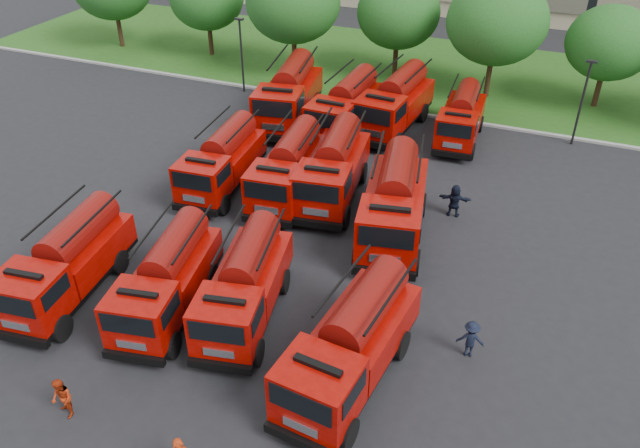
# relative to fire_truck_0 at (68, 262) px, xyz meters

# --- Properties ---
(ground) EXTENTS (140.00, 140.00, 0.00)m
(ground) POSITION_rel_fire_truck_0_xyz_m (6.12, 4.95, -1.57)
(ground) COLOR black
(ground) RESTS_ON ground
(lawn) EXTENTS (70.00, 16.00, 0.12)m
(lawn) POSITION_rel_fire_truck_0_xyz_m (6.12, 30.95, -1.51)
(lawn) COLOR #1D4512
(lawn) RESTS_ON ground
(curb) EXTENTS (70.00, 0.30, 0.14)m
(curb) POSITION_rel_fire_truck_0_xyz_m (6.12, 22.85, -1.50)
(curb) COLOR gray
(curb) RESTS_ON ground
(tree_2) EXTENTS (6.72, 6.72, 8.22)m
(tree_2) POSITION_rel_fire_truck_0_xyz_m (-1.88, 26.45, 3.78)
(tree_2) COLOR #382314
(tree_2) RESTS_ON ground
(tree_3) EXTENTS (5.88, 5.88, 7.19)m
(tree_3) POSITION_rel_fire_truck_0_xyz_m (5.12, 28.95, 3.11)
(tree_3) COLOR #382314
(tree_3) RESTS_ON ground
(tree_4) EXTENTS (6.55, 6.55, 8.01)m
(tree_4) POSITION_rel_fire_truck_0_xyz_m (12.12, 27.45, 3.65)
(tree_4) COLOR #382314
(tree_4) RESTS_ON ground
(tree_5) EXTENTS (5.46, 5.46, 6.68)m
(tree_5) POSITION_rel_fire_truck_0_xyz_m (19.12, 28.45, 2.77)
(tree_5) COLOR #382314
(tree_5) RESTS_ON ground
(lamp_post_0) EXTENTS (0.60, 0.25, 5.11)m
(lamp_post_0) POSITION_rel_fire_truck_0_xyz_m (-3.88, 22.15, 1.32)
(lamp_post_0) COLOR black
(lamp_post_0) RESTS_ON ground
(lamp_post_1) EXTENTS (0.60, 0.25, 5.11)m
(lamp_post_1) POSITION_rel_fire_truck_0_xyz_m (18.12, 22.15, 1.32)
(lamp_post_1) COLOR black
(lamp_post_1) RESTS_ON ground
(fire_truck_0) EXTENTS (3.21, 7.11, 3.13)m
(fire_truck_0) POSITION_rel_fire_truck_0_xyz_m (0.00, 0.00, 0.00)
(fire_truck_0) COLOR black
(fire_truck_0) RESTS_ON ground
(fire_truck_1) EXTENTS (3.46, 6.95, 3.03)m
(fire_truck_1) POSITION_rel_fire_truck_0_xyz_m (4.26, 0.65, -0.05)
(fire_truck_1) COLOR black
(fire_truck_1) RESTS_ON ground
(fire_truck_2) EXTENTS (3.57, 7.01, 3.04)m
(fire_truck_2) POSITION_rel_fire_truck_0_xyz_m (7.23, 1.47, -0.04)
(fire_truck_2) COLOR black
(fire_truck_2) RESTS_ON ground
(fire_truck_3) EXTENTS (3.21, 7.36, 3.25)m
(fire_truck_3) POSITION_rel_fire_truck_0_xyz_m (12.10, -0.08, 0.06)
(fire_truck_3) COLOR black
(fire_truck_3) RESTS_ON ground
(fire_truck_4) EXTENTS (2.94, 6.96, 3.09)m
(fire_truck_4) POSITION_rel_fire_truck_0_xyz_m (1.42, 9.96, -0.02)
(fire_truck_4) COLOR black
(fire_truck_4) RESTS_ON ground
(fire_truck_5) EXTENTS (3.18, 7.23, 3.19)m
(fire_truck_5) POSITION_rel_fire_truck_0_xyz_m (5.00, 10.43, 0.03)
(fire_truck_5) COLOR black
(fire_truck_5) RESTS_ON ground
(fire_truck_6) EXTENTS (3.49, 7.56, 3.31)m
(fire_truck_6) POSITION_rel_fire_truck_0_xyz_m (7.10, 11.18, 0.09)
(fire_truck_6) COLOR black
(fire_truck_6) RESTS_ON ground
(fire_truck_7) EXTENTS (4.04, 8.02, 3.49)m
(fire_truck_7) POSITION_rel_fire_truck_0_xyz_m (10.91, 8.99, 0.18)
(fire_truck_7) COLOR black
(fire_truck_7) RESTS_ON ground
(fire_truck_8) EXTENTS (4.11, 8.31, 3.62)m
(fire_truck_8) POSITION_rel_fire_truck_0_xyz_m (1.20, 18.79, 0.25)
(fire_truck_8) COLOR black
(fire_truck_8) RESTS_ON ground
(fire_truck_9) EXTENTS (2.90, 7.43, 3.34)m
(fire_truck_9) POSITION_rel_fire_truck_0_xyz_m (5.08, 18.55, 0.11)
(fire_truck_9) COLOR black
(fire_truck_9) RESTS_ON ground
(fire_truck_10) EXTENTS (3.29, 7.78, 3.45)m
(fire_truck_10) POSITION_rel_fire_truck_0_xyz_m (7.66, 20.16, 0.16)
(fire_truck_10) COLOR black
(fire_truck_10) RESTS_ON ground
(fire_truck_11) EXTENTS (2.64, 6.52, 2.91)m
(fire_truck_11) POSITION_rel_fire_truck_0_xyz_m (11.75, 20.19, -0.11)
(fire_truck_11) COLOR black
(fire_truck_11) RESTS_ON ground
(firefighter_1) EXTENTS (0.87, 0.73, 1.58)m
(firefighter_1) POSITION_rel_fire_truck_0_xyz_m (3.98, -5.14, -1.57)
(firefighter_1) COLOR #A1290C
(firefighter_1) RESTS_ON ground
(firefighter_2) EXTENTS (0.90, 1.24, 1.90)m
(firefighter_2) POSITION_rel_fire_truck_0_xyz_m (10.55, -2.51, -1.57)
(firefighter_2) COLOR black
(firefighter_2) RESTS_ON ground
(firefighter_3) EXTENTS (1.06, 0.66, 1.54)m
(firefighter_3) POSITION_rel_fire_truck_0_xyz_m (15.73, 2.60, -1.57)
(firefighter_3) COLOR black
(firefighter_3) RESTS_ON ground
(firefighter_4) EXTENTS (0.95, 1.04, 1.78)m
(firefighter_4) POSITION_rel_fire_truck_0_xyz_m (3.56, 3.22, -1.57)
(firefighter_4) COLOR black
(firefighter_4) RESTS_ON ground
(firefighter_5) EXTENTS (1.63, 0.85, 1.68)m
(firefighter_5) POSITION_rel_fire_truck_0_xyz_m (13.21, 11.72, -1.57)
(firefighter_5) COLOR black
(firefighter_5) RESTS_ON ground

